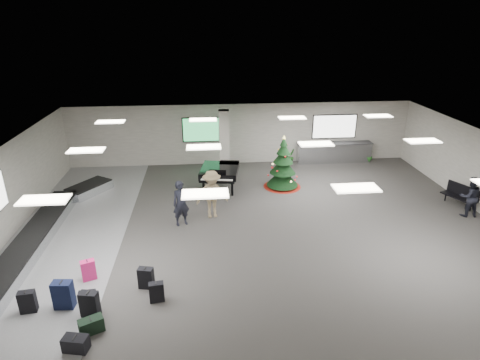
{
  "coord_description": "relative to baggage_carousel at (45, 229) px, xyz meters",
  "views": [
    {
      "loc": [
        -1.97,
        -13.44,
        7.36
      ],
      "look_at": [
        -0.64,
        1.0,
        1.43
      ],
      "focal_mm": 30.0,
      "sensor_mm": 36.0,
      "label": 1
    }
  ],
  "objects": [
    {
      "name": "ground",
      "position": [
        7.84,
        0.08,
        -0.21
      ],
      "size": [
        18.0,
        18.0,
        0.0
      ],
      "primitive_type": "plane",
      "color": "#3C3936",
      "rests_on": "ground"
    },
    {
      "name": "room_envelope",
      "position": [
        7.46,
        0.75,
        2.12
      ],
      "size": [
        18.02,
        14.02,
        3.21
      ],
      "color": "#A09C92",
      "rests_on": "ground"
    },
    {
      "name": "baggage_carousel",
      "position": [
        0.0,
        0.0,
        0.0
      ],
      "size": [
        2.28,
        9.71,
        0.43
      ],
      "color": "silver",
      "rests_on": "ground"
    },
    {
      "name": "service_counter",
      "position": [
        12.84,
        6.73,
        0.33
      ],
      "size": [
        4.05,
        0.65,
        1.08
      ],
      "color": "silver",
      "rests_on": "ground"
    },
    {
      "name": "suitcase_0",
      "position": [
        2.65,
        -4.44,
        0.13
      ],
      "size": [
        0.46,
        0.28,
        0.7
      ],
      "rotation": [
        0.0,
        0.0,
        0.09
      ],
      "color": "black",
      "rests_on": "ground"
    },
    {
      "name": "suitcase_1",
      "position": [
        2.72,
        -4.54,
        0.15
      ],
      "size": [
        0.52,
        0.34,
        0.76
      ],
      "rotation": [
        0.0,
        0.0,
        -0.21
      ],
      "color": "black",
      "rests_on": "ground"
    },
    {
      "name": "pink_suitcase",
      "position": [
        2.27,
        -2.9,
        0.11
      ],
      "size": [
        0.47,
        0.37,
        0.66
      ],
      "rotation": [
        0.0,
        0.0,
        0.39
      ],
      "color": "#D71C67",
      "rests_on": "ground"
    },
    {
      "name": "suitcase_3",
      "position": [
        4.04,
        -3.46,
        0.11
      ],
      "size": [
        0.48,
        0.33,
        0.67
      ],
      "rotation": [
        0.0,
        0.0,
        -0.22
      ],
      "color": "black",
      "rests_on": "ground"
    },
    {
      "name": "navy_suitcase",
      "position": [
        1.93,
        -4.13,
        0.19
      ],
      "size": [
        0.55,
        0.35,
        0.83
      ],
      "rotation": [
        0.0,
        0.0,
        -0.09
      ],
      "color": "black",
      "rests_on": "ground"
    },
    {
      "name": "suitcase_5",
      "position": [
        1.02,
        -4.22,
        0.11
      ],
      "size": [
        0.45,
        0.28,
        0.66
      ],
      "rotation": [
        0.0,
        0.0,
        0.12
      ],
      "color": "black",
      "rests_on": "ground"
    },
    {
      "name": "green_duffel",
      "position": [
        2.89,
        -5.15,
        -0.02
      ],
      "size": [
        0.66,
        0.53,
        0.41
      ],
      "rotation": [
        0.0,
        0.0,
        0.47
      ],
      "color": "black",
      "rests_on": "ground"
    },
    {
      "name": "suitcase_7",
      "position": [
        4.41,
        -4.09,
        0.08
      ],
      "size": [
        0.43,
        0.26,
        0.61
      ],
      "rotation": [
        0.0,
        0.0,
        0.12
      ],
      "color": "black",
      "rests_on": "ground"
    },
    {
      "name": "black_duffel",
      "position": [
        2.67,
        -5.73,
        -0.02
      ],
      "size": [
        0.64,
        0.44,
        0.4
      ],
      "rotation": [
        0.0,
        0.0,
        -0.21
      ],
      "color": "black",
      "rests_on": "ground"
    },
    {
      "name": "christmas_tree",
      "position": [
        9.41,
        3.61,
        0.64
      ],
      "size": [
        1.74,
        1.74,
        2.48
      ],
      "color": "maroon",
      "rests_on": "ground"
    },
    {
      "name": "grand_piano",
      "position": [
        6.5,
        3.59,
        0.64
      ],
      "size": [
        1.93,
        2.33,
        1.2
      ],
      "rotation": [
        0.0,
        0.0,
        -0.17
      ],
      "color": "black",
      "rests_on": "ground"
    },
    {
      "name": "bench",
      "position": [
        16.44,
        0.89,
        0.29
      ],
      "size": [
        1.03,
        1.49,
        0.9
      ],
      "rotation": [
        0.0,
        0.0,
        0.42
      ],
      "color": "black",
      "rests_on": "ground"
    },
    {
      "name": "traveler_a",
      "position": [
        4.92,
        0.33,
        0.67
      ],
      "size": [
        0.75,
        0.62,
        1.77
      ],
      "primitive_type": "imported",
      "rotation": [
        0.0,
        0.0,
        0.36
      ],
      "color": "black",
      "rests_on": "ground"
    },
    {
      "name": "traveler_b",
      "position": [
        6.09,
        0.87,
        0.75
      ],
      "size": [
        1.35,
        0.9,
        1.93
      ],
      "primitive_type": "imported",
      "rotation": [
        0.0,
        0.0,
        0.16
      ],
      "color": "#867353",
      "rests_on": "ground"
    },
    {
      "name": "traveler_bench",
      "position": [
        16.16,
        0.03,
        0.61
      ],
      "size": [
        0.84,
        0.67,
        1.66
      ],
      "primitive_type": "imported",
      "rotation": [
        0.0,
        0.0,
        3.08
      ],
      "color": "black",
      "rests_on": "ground"
    },
    {
      "name": "potted_plant_left",
      "position": [
        10.42,
        6.57,
        0.22
      ],
      "size": [
        0.61,
        0.61,
        0.87
      ],
      "primitive_type": "imported",
      "rotation": [
        0.0,
        0.0,
        0.83
      ],
      "color": "#1A4415",
      "rests_on": "ground"
    },
    {
      "name": "potted_plant_right",
      "position": [
        14.75,
        6.58,
        0.16
      ],
      "size": [
        0.59,
        0.59,
        0.75
      ],
      "primitive_type": "imported",
      "rotation": [
        0.0,
        0.0,
        2.52
      ],
      "color": "#1A4415",
      "rests_on": "ground"
    }
  ]
}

